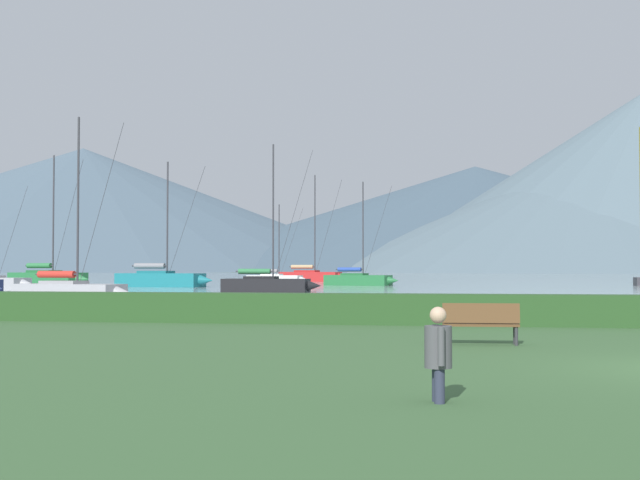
{
  "coord_description": "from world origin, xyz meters",
  "views": [
    {
      "loc": [
        -4.08,
        -15.48,
        1.77
      ],
      "look_at": [
        -15.25,
        49.7,
        3.88
      ],
      "focal_mm": 47.9,
      "sensor_mm": 36.0,
      "label": 1
    }
  ],
  "objects_px": {
    "sailboat_slip_9": "(275,279)",
    "sailboat_slip_10": "(71,291)",
    "sailboat_slip_8": "(359,279)",
    "sailboat_slip_12": "(267,284)",
    "sailboat_slip_7": "(311,275)",
    "park_bench_near_path": "(481,321)",
    "sailboat_slip_3": "(162,279)",
    "person_seated_viewer": "(438,350)",
    "sailboat_slip_0": "(48,277)"
  },
  "relations": [
    {
      "from": "sailboat_slip_0",
      "to": "sailboat_slip_8",
      "type": "relative_size",
      "value": 1.26
    },
    {
      "from": "sailboat_slip_0",
      "to": "sailboat_slip_10",
      "type": "height_order",
      "value": "sailboat_slip_0"
    },
    {
      "from": "sailboat_slip_3",
      "to": "sailboat_slip_12",
      "type": "height_order",
      "value": "sailboat_slip_3"
    },
    {
      "from": "sailboat_slip_8",
      "to": "sailboat_slip_10",
      "type": "xyz_separation_m",
      "value": [
        -9.82,
        -40.91,
        -0.06
      ]
    },
    {
      "from": "sailboat_slip_9",
      "to": "park_bench_near_path",
      "type": "bearing_deg",
      "value": -66.97
    },
    {
      "from": "sailboat_slip_3",
      "to": "park_bench_near_path",
      "type": "distance_m",
      "value": 59.67
    },
    {
      "from": "sailboat_slip_9",
      "to": "sailboat_slip_10",
      "type": "height_order",
      "value": "sailboat_slip_10"
    },
    {
      "from": "sailboat_slip_3",
      "to": "sailboat_slip_12",
      "type": "xyz_separation_m",
      "value": [
        13.04,
        -14.14,
        -0.15
      ]
    },
    {
      "from": "sailboat_slip_0",
      "to": "sailboat_slip_10",
      "type": "distance_m",
      "value": 41.48
    },
    {
      "from": "sailboat_slip_7",
      "to": "sailboat_slip_3",
      "type": "bearing_deg",
      "value": -93.83
    },
    {
      "from": "sailboat_slip_0",
      "to": "person_seated_viewer",
      "type": "distance_m",
      "value": 77.12
    },
    {
      "from": "sailboat_slip_0",
      "to": "sailboat_slip_10",
      "type": "relative_size",
      "value": 1.33
    },
    {
      "from": "sailboat_slip_8",
      "to": "park_bench_near_path",
      "type": "height_order",
      "value": "sailboat_slip_8"
    },
    {
      "from": "sailboat_slip_8",
      "to": "sailboat_slip_3",
      "type": "bearing_deg",
      "value": -135.3
    },
    {
      "from": "park_bench_near_path",
      "to": "sailboat_slip_9",
      "type": "bearing_deg",
      "value": 104.24
    },
    {
      "from": "sailboat_slip_12",
      "to": "sailboat_slip_8",
      "type": "bearing_deg",
      "value": 82.18
    },
    {
      "from": "sailboat_slip_7",
      "to": "park_bench_near_path",
      "type": "height_order",
      "value": "sailboat_slip_7"
    },
    {
      "from": "sailboat_slip_7",
      "to": "sailboat_slip_9",
      "type": "relative_size",
      "value": 1.56
    },
    {
      "from": "sailboat_slip_8",
      "to": "sailboat_slip_12",
      "type": "height_order",
      "value": "sailboat_slip_12"
    },
    {
      "from": "person_seated_viewer",
      "to": "park_bench_near_path",
      "type": "bearing_deg",
      "value": 74.38
    },
    {
      "from": "sailboat_slip_3",
      "to": "sailboat_slip_12",
      "type": "relative_size",
      "value": 1.07
    },
    {
      "from": "sailboat_slip_3",
      "to": "sailboat_slip_9",
      "type": "xyz_separation_m",
      "value": [
        6.89,
        15.77,
        -0.2
      ]
    },
    {
      "from": "sailboat_slip_8",
      "to": "sailboat_slip_10",
      "type": "bearing_deg",
      "value": -87.42
    },
    {
      "from": "sailboat_slip_3",
      "to": "sailboat_slip_8",
      "type": "height_order",
      "value": "sailboat_slip_3"
    },
    {
      "from": "sailboat_slip_8",
      "to": "sailboat_slip_10",
      "type": "height_order",
      "value": "sailboat_slip_8"
    },
    {
      "from": "sailboat_slip_3",
      "to": "sailboat_slip_10",
      "type": "height_order",
      "value": "sailboat_slip_3"
    },
    {
      "from": "sailboat_slip_0",
      "to": "sailboat_slip_9",
      "type": "height_order",
      "value": "sailboat_slip_0"
    },
    {
      "from": "sailboat_slip_3",
      "to": "sailboat_slip_10",
      "type": "bearing_deg",
      "value": -70.69
    },
    {
      "from": "sailboat_slip_3",
      "to": "sailboat_slip_7",
      "type": "bearing_deg",
      "value": 82.68
    },
    {
      "from": "sailboat_slip_0",
      "to": "person_seated_viewer",
      "type": "bearing_deg",
      "value": -41.83
    },
    {
      "from": "sailboat_slip_12",
      "to": "park_bench_near_path",
      "type": "distance_m",
      "value": 41.46
    },
    {
      "from": "sailboat_slip_8",
      "to": "sailboat_slip_12",
      "type": "distance_m",
      "value": 23.51
    },
    {
      "from": "sailboat_slip_8",
      "to": "sailboat_slip_10",
      "type": "relative_size",
      "value": 1.06
    },
    {
      "from": "sailboat_slip_3",
      "to": "sailboat_slip_8",
      "type": "distance_m",
      "value": 18.98
    },
    {
      "from": "sailboat_slip_0",
      "to": "sailboat_slip_12",
      "type": "distance_m",
      "value": 32.19
    },
    {
      "from": "sailboat_slip_7",
      "to": "sailboat_slip_12",
      "type": "xyz_separation_m",
      "value": [
        5.06,
        -44.99,
        -0.14
      ]
    },
    {
      "from": "sailboat_slip_7",
      "to": "sailboat_slip_8",
      "type": "xyz_separation_m",
      "value": [
        8.68,
        -21.76,
        -0.12
      ]
    },
    {
      "from": "sailboat_slip_0",
      "to": "person_seated_viewer",
      "type": "relative_size",
      "value": 10.15
    },
    {
      "from": "sailboat_slip_0",
      "to": "sailboat_slip_12",
      "type": "relative_size",
      "value": 1.21
    },
    {
      "from": "sailboat_slip_0",
      "to": "sailboat_slip_7",
      "type": "relative_size",
      "value": 0.96
    },
    {
      "from": "sailboat_slip_9",
      "to": "sailboat_slip_10",
      "type": "relative_size",
      "value": 0.89
    },
    {
      "from": "person_seated_viewer",
      "to": "sailboat_slip_8",
      "type": "bearing_deg",
      "value": 86.95
    },
    {
      "from": "sailboat_slip_0",
      "to": "sailboat_slip_8",
      "type": "xyz_separation_m",
      "value": [
        29.87,
        4.6,
        -0.15
      ]
    },
    {
      "from": "sailboat_slip_10",
      "to": "sailboat_slip_7",
      "type": "bearing_deg",
      "value": 99.59
    },
    {
      "from": "sailboat_slip_12",
      "to": "park_bench_near_path",
      "type": "height_order",
      "value": "sailboat_slip_12"
    },
    {
      "from": "park_bench_near_path",
      "to": "sailboat_slip_0",
      "type": "bearing_deg",
      "value": 122.86
    },
    {
      "from": "sailboat_slip_10",
      "to": "sailboat_slip_9",
      "type": "bearing_deg",
      "value": 100.58
    },
    {
      "from": "sailboat_slip_0",
      "to": "park_bench_near_path",
      "type": "xyz_separation_m",
      "value": [
        40.42,
        -57.59,
        -0.24
      ]
    },
    {
      "from": "sailboat_slip_10",
      "to": "park_bench_near_path",
      "type": "distance_m",
      "value": 29.46
    },
    {
      "from": "sailboat_slip_3",
      "to": "person_seated_viewer",
      "type": "bearing_deg",
      "value": -59.53
    }
  ]
}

